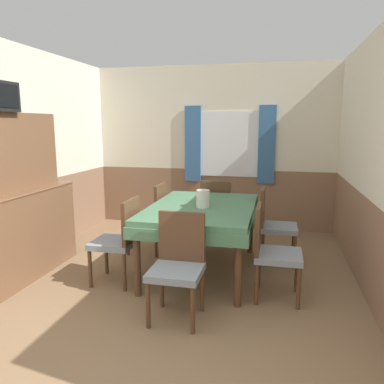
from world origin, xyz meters
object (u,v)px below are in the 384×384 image
at_px(vase, 203,199).
at_px(chair_head_window, 217,209).
at_px(chair_right_far, 273,222).
at_px(dining_table, 202,214).
at_px(sideboard, 18,210).
at_px(chair_head_near, 178,262).
at_px(chair_left_near, 120,238).
at_px(chair_left_far, 151,216).
at_px(chair_right_near, 271,249).

bearing_deg(vase, chair_head_window, 91.31).
distance_m(chair_right_far, vase, 1.03).
relative_size(dining_table, chair_head_window, 1.86).
distance_m(dining_table, sideboard, 2.02).
xyz_separation_m(chair_head_near, chair_left_near, (-0.78, 0.54, 0.00)).
xyz_separation_m(chair_left_far, sideboard, (-1.16, -1.08, 0.26)).
bearing_deg(chair_head_near, vase, -91.55).
xyz_separation_m(chair_head_near, sideboard, (-1.94, 0.47, 0.26)).
xyz_separation_m(chair_head_near, vase, (0.03, 0.96, 0.38)).
relative_size(dining_table, sideboard, 0.95).
relative_size(chair_head_near, chair_left_near, 1.00).
xyz_separation_m(chair_head_near, chair_right_far, (0.78, 1.55, 0.00)).
bearing_deg(chair_left_near, vase, -62.76).
relative_size(chair_right_far, sideboard, 0.51).
bearing_deg(sideboard, chair_right_near, 1.59).
height_order(chair_right_far, vase, vase).
relative_size(chair_right_near, chair_left_near, 1.00).
bearing_deg(chair_right_near, chair_right_far, -180.00).
bearing_deg(chair_right_far, chair_left_far, -90.00).
bearing_deg(sideboard, chair_head_window, 39.97).
distance_m(chair_right_far, chair_left_far, 1.56).
bearing_deg(chair_right_near, chair_head_near, -55.14).
height_order(chair_right_far, chair_head_window, same).
distance_m(dining_table, vase, 0.22).
xyz_separation_m(chair_head_near, chair_head_window, (0.00, 2.09, 0.00)).
bearing_deg(sideboard, chair_right_far, 21.66).
height_order(dining_table, vase, vase).
bearing_deg(sideboard, chair_left_far, 43.04).
bearing_deg(chair_left_near, chair_head_near, -124.86).
relative_size(chair_head_near, chair_right_near, 1.00).
height_order(chair_head_near, chair_right_far, same).
relative_size(chair_head_near, chair_right_far, 1.00).
xyz_separation_m(chair_left_near, vase, (0.81, 0.42, 0.38)).
distance_m(dining_table, chair_head_window, 1.06).
xyz_separation_m(dining_table, vase, (0.03, -0.09, 0.20)).
distance_m(dining_table, chair_right_far, 0.95).
relative_size(chair_head_window, chair_left_far, 1.00).
height_order(chair_head_near, chair_left_near, same).
distance_m(chair_right_far, chair_right_near, 1.00).
xyz_separation_m(chair_right_far, sideboard, (-2.72, -1.08, 0.26)).
bearing_deg(vase, chair_right_far, 37.93).
distance_m(chair_head_window, chair_left_far, 0.95).
bearing_deg(chair_right_near, chair_left_far, -122.73).
distance_m(chair_left_far, vase, 1.07).
xyz_separation_m(chair_head_window, chair_left_near, (-0.78, -1.55, 0.00)).
relative_size(chair_left_near, vase, 4.74).
bearing_deg(vase, chair_head_near, -91.55).
distance_m(chair_right_near, chair_left_near, 1.56).
distance_m(chair_right_near, sideboard, 2.73).
height_order(chair_right_far, chair_left_far, same).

